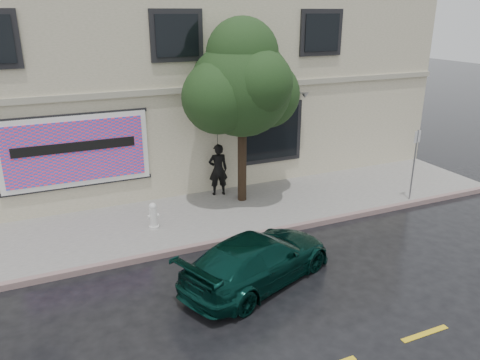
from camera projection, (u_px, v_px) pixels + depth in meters
name	position (u px, v px, depth m)	size (l,w,h in m)	color
ground	(246.00, 271.00, 11.20)	(90.00, 90.00, 0.00)	black
sidewalk	(201.00, 217.00, 13.97)	(20.00, 3.50, 0.15)	gray
curb	(223.00, 242.00, 12.47)	(20.00, 0.18, 0.16)	slate
building	(148.00, 78.00, 17.75)	(20.00, 8.12, 7.00)	beige
billboard	(75.00, 151.00, 13.52)	(4.30, 0.16, 2.20)	white
car	(258.00, 259.00, 10.60)	(1.75, 3.97, 1.16)	black
pedestrian	(218.00, 170.00, 15.23)	(0.63, 0.41, 1.72)	black
umbrella	(217.00, 132.00, 14.80)	(1.10, 1.10, 0.81)	black
street_tree	(242.00, 88.00, 13.86)	(2.95, 2.95, 5.08)	#342317
fire_hydrant	(153.00, 216.00, 12.98)	(0.31, 0.29, 0.76)	silver
sign_pole	(415.00, 158.00, 14.65)	(0.28, 0.08, 2.29)	gray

